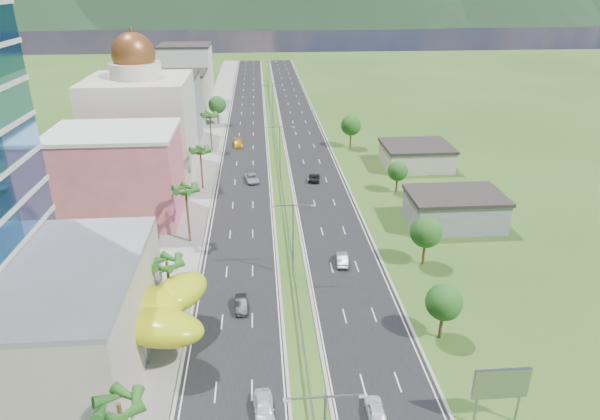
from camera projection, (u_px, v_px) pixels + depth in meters
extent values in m
plane|color=#2D5119|center=(299.00, 318.00, 65.34)|extent=(500.00, 500.00, 0.00)
cube|color=black|center=(247.00, 128.00, 146.98)|extent=(11.00, 260.00, 0.04)
cube|color=black|center=(301.00, 127.00, 148.06)|extent=(11.00, 260.00, 0.04)
cube|color=gray|center=(212.00, 129.00, 146.28)|extent=(7.00, 260.00, 0.12)
cube|color=gray|center=(276.00, 144.00, 130.84)|extent=(0.08, 216.00, 0.28)
cube|color=gray|center=(267.00, 75.00, 224.10)|extent=(0.10, 0.12, 0.70)
cube|color=gray|center=(305.00, 398.00, 38.07)|extent=(2.88, 0.12, 0.12)
cube|color=gray|center=(345.00, 396.00, 38.28)|extent=(2.88, 0.12, 0.12)
cube|color=silver|center=(287.00, 400.00, 38.02)|extent=(0.60, 0.25, 0.18)
cube|color=silver|center=(363.00, 396.00, 38.41)|extent=(0.60, 0.25, 0.18)
cylinder|color=gray|center=(293.00, 241.00, 72.26)|extent=(0.20, 0.20, 11.00)
cube|color=gray|center=(282.00, 206.00, 70.04)|extent=(2.88, 0.12, 0.12)
cube|color=gray|center=(304.00, 205.00, 70.24)|extent=(2.88, 0.12, 0.12)
cube|color=silver|center=(272.00, 207.00, 69.98)|extent=(0.60, 0.25, 0.18)
cube|color=silver|center=(313.00, 205.00, 70.38)|extent=(0.60, 0.25, 0.18)
cylinder|color=gray|center=(280.00, 152.00, 108.79)|extent=(0.20, 0.20, 11.00)
cube|color=gray|center=(272.00, 127.00, 106.56)|extent=(2.88, 0.12, 0.12)
cube|color=gray|center=(287.00, 127.00, 106.77)|extent=(2.88, 0.12, 0.12)
cube|color=silver|center=(266.00, 128.00, 106.51)|extent=(0.60, 0.25, 0.18)
cube|color=silver|center=(293.00, 127.00, 106.91)|extent=(0.60, 0.25, 0.18)
cylinder|color=gray|center=(273.00, 104.00, 149.89)|extent=(0.20, 0.20, 11.00)
cube|color=gray|center=(267.00, 85.00, 147.66)|extent=(2.88, 0.12, 0.12)
cube|color=gray|center=(278.00, 85.00, 147.87)|extent=(2.88, 0.12, 0.12)
cube|color=silver|center=(263.00, 86.00, 147.61)|extent=(0.60, 0.25, 0.18)
cube|color=silver|center=(282.00, 85.00, 148.00)|extent=(0.60, 0.25, 0.18)
cylinder|color=gray|center=(269.00, 77.00, 190.98)|extent=(0.20, 0.20, 11.00)
cube|color=gray|center=(264.00, 62.00, 188.76)|extent=(2.88, 0.12, 0.12)
cube|color=gray|center=(273.00, 61.00, 188.96)|extent=(2.88, 0.12, 0.12)
cube|color=silver|center=(261.00, 62.00, 188.70)|extent=(0.60, 0.25, 0.18)
cube|color=silver|center=(276.00, 62.00, 189.10)|extent=(0.60, 0.25, 0.18)
cylinder|color=gray|center=(91.00, 324.00, 60.98)|extent=(0.50, 0.50, 4.00)
cylinder|color=gray|center=(145.00, 349.00, 56.92)|extent=(0.50, 0.50, 4.00)
cylinder|color=gray|center=(99.00, 369.00, 53.89)|extent=(0.50, 0.50, 4.00)
cylinder|color=gray|center=(171.00, 320.00, 61.63)|extent=(0.50, 0.50, 4.00)
cube|color=#CE545F|center=(118.00, 177.00, 89.53)|extent=(20.00, 15.00, 15.00)
cube|color=beige|center=(142.00, 127.00, 109.54)|extent=(20.00, 20.00, 20.00)
cylinder|color=beige|center=(135.00, 70.00, 104.92)|extent=(10.00, 10.00, 3.00)
sphere|color=brown|center=(133.00, 54.00, 103.72)|extent=(8.40, 8.40, 8.40)
cube|color=gray|center=(166.00, 109.00, 133.24)|extent=(16.00, 15.00, 16.00)
cube|color=#B7AC97|center=(178.00, 97.00, 153.93)|extent=(16.00, 15.00, 13.00)
cube|color=silver|center=(187.00, 75.00, 173.94)|extent=(16.00, 15.00, 18.00)
cylinder|color=gray|center=(475.00, 410.00, 49.34)|extent=(0.24, 0.24, 3.20)
cylinder|color=gray|center=(517.00, 408.00, 49.63)|extent=(0.24, 0.24, 3.20)
cube|color=#D85919|center=(501.00, 384.00, 48.28)|extent=(5.20, 0.35, 3.20)
cube|color=gray|center=(454.00, 211.00, 89.19)|extent=(15.00, 10.00, 5.00)
cube|color=#B7AC97|center=(416.00, 157.00, 116.85)|extent=(14.00, 12.00, 4.40)
cylinder|color=#47301C|center=(170.00, 289.00, 64.54)|extent=(0.36, 0.36, 7.50)
cylinder|color=#47301C|center=(188.00, 216.00, 82.51)|extent=(0.36, 0.36, 9.00)
cylinder|color=#47301C|center=(202.00, 169.00, 103.71)|extent=(0.36, 0.36, 8.00)
cylinder|color=#47301C|center=(211.00, 133.00, 126.38)|extent=(0.36, 0.36, 8.80)
cylinder|color=#47301C|center=(218.00, 116.00, 149.99)|extent=(0.40, 0.40, 4.90)
sphere|color=#255B1C|center=(217.00, 105.00, 148.73)|extent=(4.90, 4.90, 4.90)
cylinder|color=#47301C|center=(441.00, 322.00, 61.08)|extent=(0.40, 0.40, 4.20)
sphere|color=#255B1C|center=(444.00, 302.00, 60.00)|extent=(4.20, 4.20, 4.20)
cylinder|color=#47301C|center=(424.00, 250.00, 76.76)|extent=(0.40, 0.40, 4.55)
sphere|color=#255B1C|center=(426.00, 232.00, 75.58)|extent=(4.55, 4.55, 4.55)
cylinder|color=#47301C|center=(397.00, 183.00, 102.68)|extent=(0.40, 0.40, 3.85)
sphere|color=#255B1C|center=(398.00, 171.00, 101.69)|extent=(3.85, 3.85, 3.85)
cylinder|color=#47301C|center=(351.00, 138.00, 129.58)|extent=(0.40, 0.40, 4.90)
sphere|color=#255B1C|center=(351.00, 125.00, 128.32)|extent=(4.90, 4.90, 4.90)
imported|color=white|center=(264.00, 408.00, 50.61)|extent=(2.21, 4.88, 1.62)
imported|color=black|center=(241.00, 304.00, 66.90)|extent=(1.62, 4.24, 1.38)
imported|color=#9D9EA4|center=(252.00, 178.00, 108.53)|extent=(3.25, 5.60, 1.47)
imported|color=gold|center=(238.00, 143.00, 131.22)|extent=(2.45, 5.27, 1.49)
imported|color=white|center=(376.00, 411.00, 50.42)|extent=(1.81, 4.30, 1.45)
imported|color=#A6A8AE|center=(342.00, 259.00, 77.51)|extent=(2.07, 4.69, 1.50)
imported|color=black|center=(314.00, 177.00, 109.16)|extent=(2.85, 4.93, 1.29)
imported|color=black|center=(203.00, 281.00, 72.04)|extent=(0.67, 2.03, 1.29)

